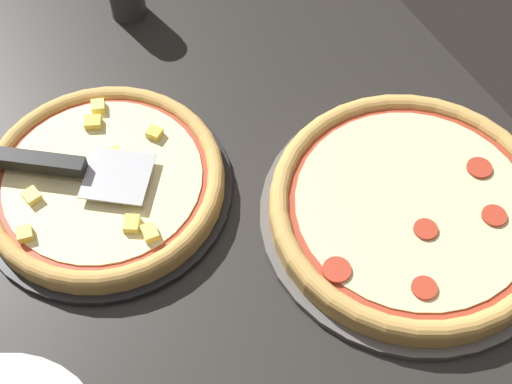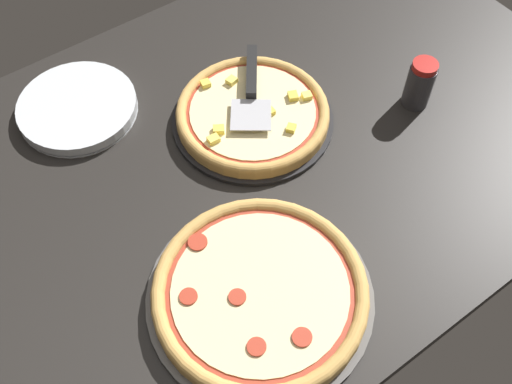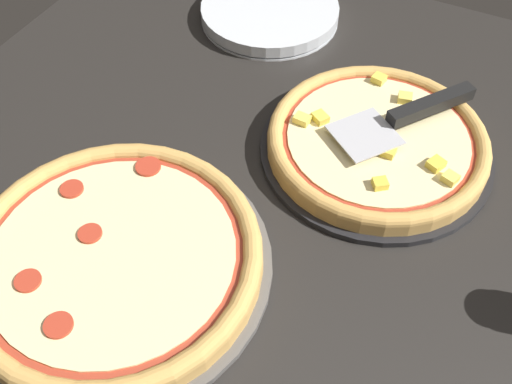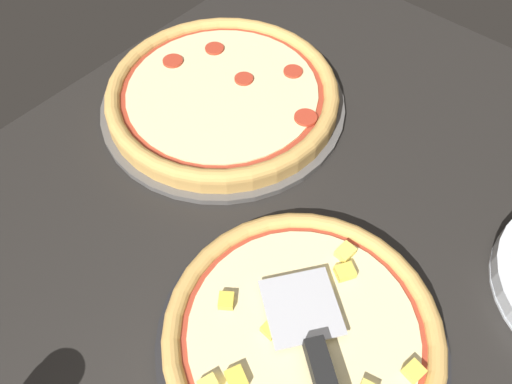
# 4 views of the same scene
# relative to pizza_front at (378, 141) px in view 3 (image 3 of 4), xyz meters

# --- Properties ---
(ground_plane) EXTENTS (1.40, 1.00, 0.04)m
(ground_plane) POSITION_rel_pizza_front_xyz_m (-0.02, 0.07, -0.04)
(ground_plane) COLOR black
(pizza_pan_front) EXTENTS (0.34, 0.34, 0.01)m
(pizza_pan_front) POSITION_rel_pizza_front_xyz_m (0.00, 0.00, -0.02)
(pizza_pan_front) COLOR black
(pizza_pan_front) RESTS_ON ground_plane
(pizza_front) EXTENTS (0.32, 0.32, 0.03)m
(pizza_front) POSITION_rel_pizza_front_xyz_m (0.00, 0.00, 0.00)
(pizza_front) COLOR tan
(pizza_front) RESTS_ON pizza_pan_front
(pizza_pan_back) EXTENTS (0.39, 0.39, 0.01)m
(pizza_pan_back) POSITION_rel_pizza_front_xyz_m (0.22, 0.34, -0.02)
(pizza_pan_back) COLOR #565451
(pizza_pan_back) RESTS_ON ground_plane
(pizza_back) EXTENTS (0.37, 0.37, 0.03)m
(pizza_back) POSITION_rel_pizza_front_xyz_m (0.23, 0.34, 0.00)
(pizza_back) COLOR tan
(pizza_back) RESTS_ON pizza_pan_back
(serving_spatula) EXTENTS (0.18, 0.21, 0.02)m
(serving_spatula) POSITION_rel_pizza_front_xyz_m (-0.04, -0.06, 0.03)
(serving_spatula) COLOR #B7B7BC
(serving_spatula) RESTS_ON pizza_front
(plate_stack) EXTENTS (0.25, 0.25, 0.03)m
(plate_stack) POSITION_rel_pizza_front_xyz_m (0.29, -0.24, -0.01)
(plate_stack) COLOR silver
(plate_stack) RESTS_ON ground_plane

